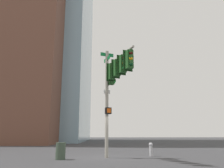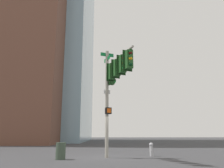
# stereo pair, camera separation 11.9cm
# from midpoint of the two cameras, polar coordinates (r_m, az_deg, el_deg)

# --- Properties ---
(ground_plane) EXTENTS (200.00, 200.00, 0.00)m
(ground_plane) POSITION_cam_midpoint_polar(r_m,az_deg,el_deg) (14.75, -3.45, -18.07)
(ground_plane) COLOR #38383A
(signal_pole_assembly) EXTENTS (4.12, 1.81, 6.91)m
(signal_pole_assembly) POSITION_cam_midpoint_polar(r_m,az_deg,el_deg) (13.76, 0.38, 1.50)
(signal_pole_assembly) COLOR #9E998C
(signal_pole_assembly) RESTS_ON ground_plane
(fire_hydrant) EXTENTS (0.34, 0.26, 0.87)m
(fire_hydrant) POSITION_cam_midpoint_polar(r_m,az_deg,el_deg) (15.79, 9.59, -15.84)
(fire_hydrant) COLOR #B2B2B7
(fire_hydrant) RESTS_ON ground_plane
(litter_bin) EXTENTS (0.56, 0.56, 0.95)m
(litter_bin) POSITION_cam_midpoint_polar(r_m,az_deg,el_deg) (13.81, -13.11, -16.17)
(litter_bin) COLOR #384738
(litter_bin) RESTS_ON ground_plane
(building_brick_nearside) EXTENTS (18.82, 18.33, 52.05)m
(building_brick_nearside) POSITION_cam_midpoint_polar(r_m,az_deg,el_deg) (48.84, -22.31, 18.67)
(building_brick_nearside) COLOR brown
(building_brick_nearside) RESTS_ON ground_plane
(building_glass_tower) EXTENTS (30.31, 32.02, 67.83)m
(building_glass_tower) POSITION_cam_midpoint_polar(r_m,az_deg,el_deg) (64.02, -21.11, 18.82)
(building_glass_tower) COLOR #8CB2C6
(building_glass_tower) RESTS_ON ground_plane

